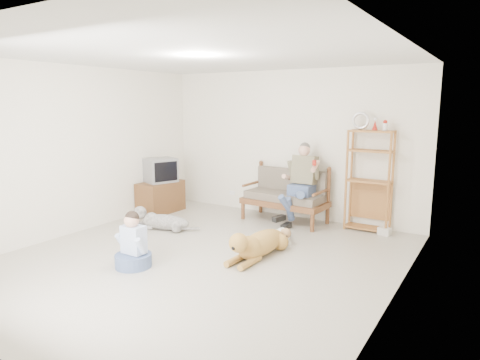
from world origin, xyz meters
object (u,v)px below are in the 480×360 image
Objects in this scene: loveseat at (286,194)px; etagere at (369,180)px; tv_stand at (160,197)px; golden_retriever at (257,244)px.

loveseat is 0.79× the size of etagere.
golden_retriever is (2.84, -1.19, -0.12)m from tv_stand.
loveseat reaches higher than tv_stand.
golden_retriever is at bearing -21.38° from tv_stand.
tv_stand is 3.08m from golden_retriever.
tv_stand reaches higher than golden_retriever.
etagere is 2.15× the size of tv_stand.
loveseat is at bearing 106.42° from golden_retriever.
loveseat is at bearing 18.43° from tv_stand.
loveseat reaches higher than golden_retriever.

